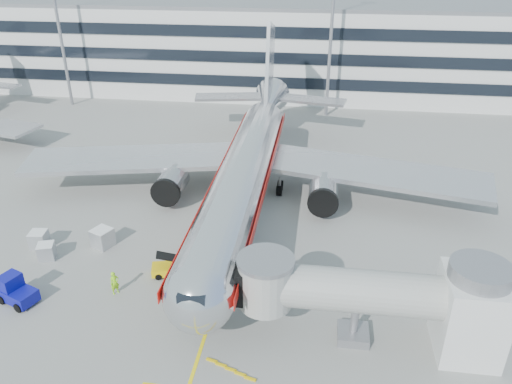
# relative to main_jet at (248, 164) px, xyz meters

# --- Properties ---
(ground) EXTENTS (180.00, 180.00, 0.00)m
(ground) POSITION_rel_main_jet_xyz_m (0.00, -11.72, -4.23)
(ground) COLOR gray
(ground) RESTS_ON ground
(lead_in_line) EXTENTS (0.25, 70.00, 0.01)m
(lead_in_line) POSITION_rel_main_jet_xyz_m (0.00, -1.72, -4.23)
(lead_in_line) COLOR yellow
(lead_in_line) RESTS_ON ground
(main_jet) EXTENTS (50.95, 48.70, 16.06)m
(main_jet) POSITION_rel_main_jet_xyz_m (0.00, 0.00, 0.00)
(main_jet) COLOR silver
(main_jet) RESTS_ON ground
(jet_bridge) EXTENTS (17.80, 4.50, 7.00)m
(jet_bridge) POSITION_rel_main_jet_xyz_m (12.18, -19.72, -0.36)
(jet_bridge) COLOR silver
(jet_bridge) RESTS_ON ground
(terminal) EXTENTS (150.00, 24.25, 15.60)m
(terminal) POSITION_rel_main_jet_xyz_m (0.00, 46.23, 3.57)
(terminal) COLOR silver
(terminal) RESTS_ON ground
(light_mast_west) EXTENTS (2.40, 1.20, 25.45)m
(light_mast_west) POSITION_rel_main_jet_xyz_m (-35.00, 30.28, 10.64)
(light_mast_west) COLOR gray
(light_mast_west) RESTS_ON ground
(light_mast_centre) EXTENTS (2.40, 1.20, 25.45)m
(light_mast_centre) POSITION_rel_main_jet_xyz_m (8.00, 30.28, 10.64)
(light_mast_centre) COLOR gray
(light_mast_centre) RESTS_ON ground
(belt_loader) EXTENTS (4.53, 2.51, 2.11)m
(belt_loader) POSITION_rel_main_jet_xyz_m (-4.00, -13.97, -3.64)
(belt_loader) COLOR #DDB509
(belt_loader) RESTS_ON ground
(baggage_tug) EXTENTS (3.43, 2.79, 2.26)m
(baggage_tug) POSITION_rel_main_jet_xyz_m (-15.46, -19.13, -3.25)
(baggage_tug) COLOR #0C0E89
(baggage_tug) RESTS_ON ground
(cargo_container_left) EXTENTS (1.73, 1.73, 1.46)m
(cargo_container_left) POSITION_rel_main_jet_xyz_m (-16.07, -13.35, -3.50)
(cargo_container_left) COLOR #B3B5BA
(cargo_container_left) RESTS_ON ground
(cargo_container_right) EXTENTS (1.63, 1.63, 1.56)m
(cargo_container_right) POSITION_rel_main_jet_xyz_m (-17.70, -11.66, -3.45)
(cargo_container_right) COLOR #B3B5BA
(cargo_container_right) RESTS_ON ground
(cargo_container_front) EXTENTS (2.17, 2.17, 1.75)m
(cargo_container_front) POSITION_rel_main_jet_xyz_m (-11.95, -10.75, -3.35)
(cargo_container_front) COLOR #B3B5BA
(cargo_container_front) RESTS_ON ground
(ramp_worker) EXTENTS (0.85, 0.86, 2.00)m
(ramp_worker) POSITION_rel_main_jet_xyz_m (-8.17, -17.17, -3.24)
(ramp_worker) COLOR #91E418
(ramp_worker) RESTS_ON ground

